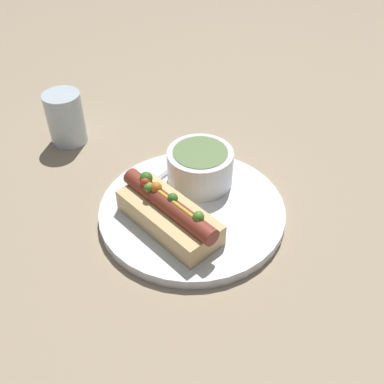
% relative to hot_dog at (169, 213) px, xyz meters
% --- Properties ---
extents(ground_plane, '(4.00, 4.00, 0.00)m').
position_rel_hot_dog_xyz_m(ground_plane, '(-0.02, 0.05, -0.04)').
color(ground_plane, tan).
extents(dinner_plate, '(0.27, 0.27, 0.02)m').
position_rel_hot_dog_xyz_m(dinner_plate, '(-0.02, 0.05, -0.03)').
color(dinner_plate, white).
rests_on(dinner_plate, ground_plane).
extents(hot_dog, '(0.17, 0.10, 0.06)m').
position_rel_hot_dog_xyz_m(hot_dog, '(0.00, 0.00, 0.00)').
color(hot_dog, '#E5C17F').
rests_on(hot_dog, dinner_plate).
extents(soup_bowl, '(0.10, 0.10, 0.06)m').
position_rel_hot_dog_xyz_m(soup_bowl, '(-0.06, 0.09, 0.01)').
color(soup_bowl, white).
rests_on(soup_bowl, dinner_plate).
extents(spoon, '(0.07, 0.16, 0.01)m').
position_rel_hot_dog_xyz_m(spoon, '(-0.11, 0.07, -0.02)').
color(spoon, '#B7B7BC').
rests_on(spoon, dinner_plate).
extents(drinking_glass, '(0.06, 0.06, 0.09)m').
position_rel_hot_dog_xyz_m(drinking_glass, '(-0.29, -0.04, 0.01)').
color(drinking_glass, silver).
rests_on(drinking_glass, ground_plane).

